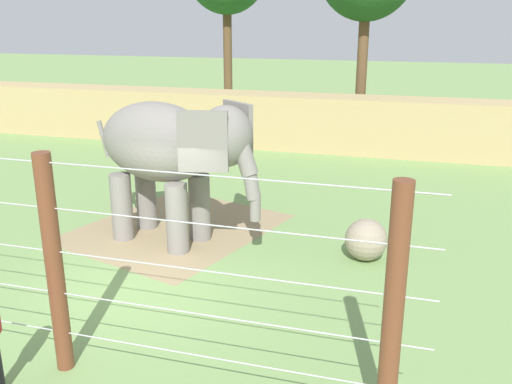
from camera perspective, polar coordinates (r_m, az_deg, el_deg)
The scene contains 6 objects.
ground_plane at distance 11.10m, azimuth -11.82°, elevation -9.46°, with size 120.00×120.00×0.00m, color #759956.
dirt_patch at distance 13.85m, azimuth -8.18°, elevation -3.67°, with size 4.05×4.77×0.01m, color #937F5B.
embankment_wall at distance 22.15m, azimuth 3.34°, elevation 7.27°, with size 36.00×1.80×2.08m, color tan.
elephant at distance 12.43m, azimuth -8.85°, elevation 4.27°, with size 4.33×2.28×3.26m.
enrichment_ball at distance 12.06m, azimuth 11.22°, elevation -4.82°, with size 0.90×0.90×0.90m, color gray.
cable_fence at distance 8.39m, azimuth -20.59°, elevation -6.99°, with size 10.58×0.25×3.27m.
Camera 1 is at (4.86, -8.66, 4.96)m, focal length 39.02 mm.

